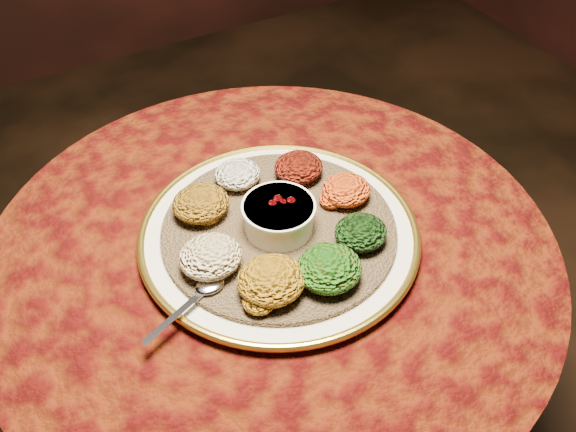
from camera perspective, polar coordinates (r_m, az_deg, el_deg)
table at (r=1.21m, az=-1.35°, el=-8.30°), size 0.96×0.96×0.73m
platter at (r=1.07m, az=-0.81°, el=-1.64°), size 0.47×0.47×0.02m
injera at (r=1.06m, az=-0.81°, el=-1.23°), size 0.49×0.49×0.01m
stew_bowl at (r=1.04m, az=-0.83°, el=0.10°), size 0.12×0.12×0.05m
spoon at (r=0.97m, az=-7.42°, el=-6.55°), size 0.15×0.07×0.01m
portion_ayib at (r=1.13m, az=-4.52°, el=3.71°), size 0.08×0.08×0.04m
portion_kitfo at (r=1.14m, az=0.94°, el=4.35°), size 0.09×0.08×0.04m
portion_tikil at (r=1.10m, az=5.20°, el=2.33°), size 0.08×0.08×0.04m
portion_gomen at (r=1.03m, az=6.49°, el=-1.45°), size 0.09×0.08×0.04m
portion_mixveg at (r=0.97m, az=3.66°, el=-4.68°), size 0.10×0.10×0.05m
portion_kik at (r=0.95m, az=-1.50°, el=-5.73°), size 0.10×0.10×0.05m
portion_timatim at (r=0.99m, az=-6.91°, el=-3.60°), size 0.10×0.09×0.05m
portion_shiro at (r=1.08m, az=-7.77°, el=1.12°), size 0.10×0.09×0.05m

